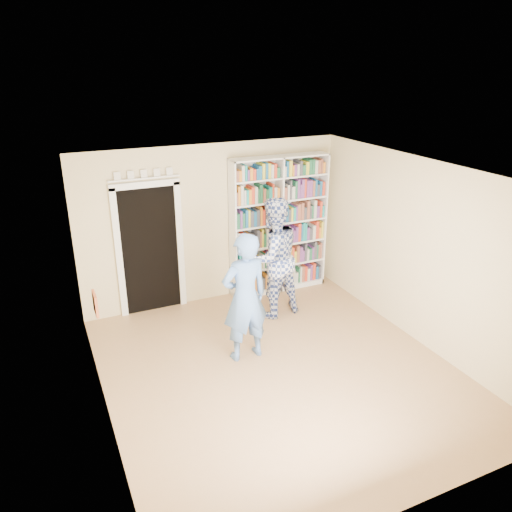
% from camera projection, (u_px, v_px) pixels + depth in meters
% --- Properties ---
extents(floor, '(5.00, 5.00, 0.00)m').
position_uv_depth(floor, '(279.00, 370.00, 6.78)').
color(floor, '#A97D51').
rests_on(floor, ground).
extents(ceiling, '(5.00, 5.00, 0.00)m').
position_uv_depth(ceiling, '(283.00, 174.00, 5.79)').
color(ceiling, white).
rests_on(ceiling, wall_back).
extents(wall_back, '(4.50, 0.00, 4.50)m').
position_uv_depth(wall_back, '(213.00, 224.00, 8.40)').
color(wall_back, beige).
rests_on(wall_back, floor).
extents(wall_left, '(0.00, 5.00, 5.00)m').
position_uv_depth(wall_left, '(97.00, 316.00, 5.42)').
color(wall_left, beige).
rests_on(wall_left, floor).
extents(wall_right, '(0.00, 5.00, 5.00)m').
position_uv_depth(wall_right, '(420.00, 253.00, 7.15)').
color(wall_right, beige).
rests_on(wall_right, floor).
extents(bookshelf, '(1.77, 0.33, 2.44)m').
position_uv_depth(bookshelf, '(279.00, 225.00, 8.76)').
color(bookshelf, white).
rests_on(bookshelf, floor).
extents(doorway, '(1.10, 0.08, 2.43)m').
position_uv_depth(doorway, '(149.00, 244.00, 8.02)').
color(doorway, black).
rests_on(doorway, floor).
extents(wall_art, '(0.03, 0.25, 0.25)m').
position_uv_depth(wall_art, '(95.00, 304.00, 5.58)').
color(wall_art, brown).
rests_on(wall_art, wall_left).
extents(man_blue, '(0.70, 0.49, 1.85)m').
position_uv_depth(man_blue, '(245.00, 298.00, 6.78)').
color(man_blue, '#557DBD').
rests_on(man_blue, floor).
extents(man_plaid, '(1.05, 0.87, 1.98)m').
position_uv_depth(man_plaid, '(273.00, 258.00, 7.96)').
color(man_plaid, navy).
rests_on(man_plaid, floor).
extents(paper_sheet, '(0.20, 0.05, 0.29)m').
position_uv_depth(paper_sheet, '(284.00, 263.00, 7.81)').
color(paper_sheet, white).
rests_on(paper_sheet, man_plaid).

